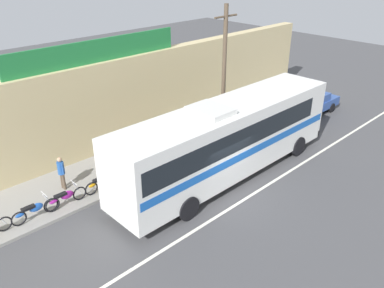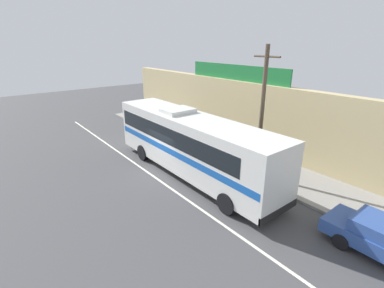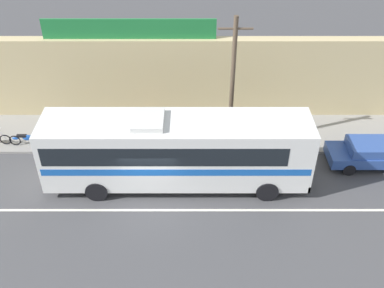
% 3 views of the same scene
% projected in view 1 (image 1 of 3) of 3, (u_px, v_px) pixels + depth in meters
% --- Properties ---
extents(ground_plane, '(70.00, 70.00, 0.00)m').
position_uv_depth(ground_plane, '(227.00, 194.00, 17.52)').
color(ground_plane, '#444447').
extents(sidewalk_slab, '(30.00, 3.60, 0.14)m').
position_uv_depth(sidewalk_slab, '(153.00, 154.00, 20.84)').
color(sidewalk_slab, gray).
rests_on(sidewalk_slab, ground_plane).
extents(storefront_facade, '(30.00, 0.70, 4.80)m').
position_uv_depth(storefront_facade, '(125.00, 102.00, 21.19)').
color(storefront_facade, tan).
rests_on(storefront_facade, ground_plane).
extents(storefront_billboard, '(9.30, 0.12, 1.10)m').
position_uv_depth(storefront_billboard, '(97.00, 51.00, 19.02)').
color(storefront_billboard, '#1E7538').
rests_on(storefront_billboard, storefront_facade).
extents(road_center_stripe, '(30.00, 0.14, 0.01)m').
position_uv_depth(road_center_stripe, '(241.00, 202.00, 17.01)').
color(road_center_stripe, silver).
rests_on(road_center_stripe, ground_plane).
extents(intercity_bus, '(12.35, 2.69, 3.78)m').
position_uv_depth(intercity_bus, '(227.00, 137.00, 18.06)').
color(intercity_bus, silver).
rests_on(intercity_bus, ground_plane).
extents(parked_car, '(4.38, 1.82, 1.37)m').
position_uv_depth(parked_car, '(311.00, 103.00, 25.69)').
color(parked_car, '#2D4C93').
rests_on(parked_car, ground_plane).
extents(utility_pole, '(1.60, 0.22, 7.23)m').
position_uv_depth(utility_pole, '(224.00, 73.00, 20.75)').
color(utility_pole, brown).
rests_on(utility_pole, sidewalk_slab).
extents(motorcycle_red, '(1.85, 0.56, 0.94)m').
position_uv_depth(motorcycle_red, '(103.00, 181.00, 17.42)').
color(motorcycle_red, black).
rests_on(motorcycle_red, sidewalk_slab).
extents(motorcycle_green, '(1.84, 0.56, 0.94)m').
position_uv_depth(motorcycle_green, '(65.00, 197.00, 16.33)').
color(motorcycle_green, black).
rests_on(motorcycle_green, sidewalk_slab).
extents(motorcycle_purple, '(1.93, 0.56, 0.94)m').
position_uv_depth(motorcycle_purple, '(34.00, 210.00, 15.54)').
color(motorcycle_purple, black).
rests_on(motorcycle_purple, sidewalk_slab).
extents(pedestrian_by_curb, '(0.30, 0.48, 1.60)m').
position_uv_depth(pedestrian_by_curb, '(153.00, 137.00, 20.31)').
color(pedestrian_by_curb, brown).
rests_on(pedestrian_by_curb, sidewalk_slab).
extents(pedestrian_far_right, '(0.30, 0.48, 1.57)m').
position_uv_depth(pedestrian_far_right, '(61.00, 171.00, 17.30)').
color(pedestrian_far_right, brown).
rests_on(pedestrian_far_right, sidewalk_slab).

